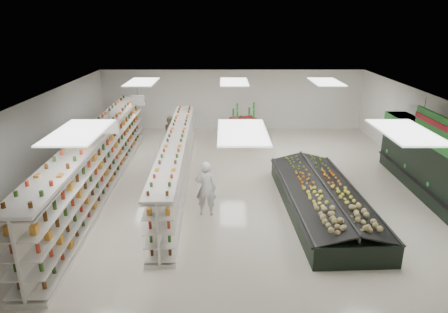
{
  "coord_description": "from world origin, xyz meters",
  "views": [
    {
      "loc": [
        -0.46,
        -13.38,
        5.79
      ],
      "look_at": [
        -0.44,
        0.01,
        1.13
      ],
      "focal_mm": 32.0,
      "sensor_mm": 36.0,
      "label": 1
    }
  ],
  "objects_px": {
    "gondola_left": "(99,163)",
    "gondola_center": "(177,163)",
    "shopper_main": "(206,188)",
    "shopper_background": "(172,134)",
    "produce_island": "(322,198)",
    "soda_endcap": "(243,120)"
  },
  "relations": [
    {
      "from": "soda_endcap",
      "to": "produce_island",
      "type": "bearing_deg",
      "value": -76.65
    },
    {
      "from": "soda_endcap",
      "to": "shopper_main",
      "type": "bearing_deg",
      "value": -99.93
    },
    {
      "from": "produce_island",
      "to": "soda_endcap",
      "type": "height_order",
      "value": "soda_endcap"
    },
    {
      "from": "gondola_left",
      "to": "produce_island",
      "type": "height_order",
      "value": "gondola_left"
    },
    {
      "from": "produce_island",
      "to": "shopper_background",
      "type": "relative_size",
      "value": 3.84
    },
    {
      "from": "produce_island",
      "to": "soda_endcap",
      "type": "distance_m",
      "value": 8.98
    },
    {
      "from": "soda_endcap",
      "to": "shopper_background",
      "type": "height_order",
      "value": "shopper_background"
    },
    {
      "from": "gondola_left",
      "to": "shopper_main",
      "type": "height_order",
      "value": "gondola_left"
    },
    {
      "from": "produce_island",
      "to": "shopper_main",
      "type": "distance_m",
      "value": 3.68
    },
    {
      "from": "gondola_center",
      "to": "produce_island",
      "type": "relative_size",
      "value": 1.62
    },
    {
      "from": "shopper_main",
      "to": "produce_island",
      "type": "bearing_deg",
      "value": -171.16
    },
    {
      "from": "produce_island",
      "to": "shopper_main",
      "type": "relative_size",
      "value": 3.69
    },
    {
      "from": "gondola_left",
      "to": "gondola_center",
      "type": "height_order",
      "value": "gondola_left"
    },
    {
      "from": "gondola_center",
      "to": "produce_island",
      "type": "xyz_separation_m",
      "value": [
        4.78,
        -2.1,
        -0.4
      ]
    },
    {
      "from": "gondola_left",
      "to": "gondola_center",
      "type": "relative_size",
      "value": 1.19
    },
    {
      "from": "produce_island",
      "to": "shopper_main",
      "type": "xyz_separation_m",
      "value": [
        -3.64,
        -0.23,
        0.44
      ]
    },
    {
      "from": "shopper_main",
      "to": "shopper_background",
      "type": "height_order",
      "value": "shopper_main"
    },
    {
      "from": "gondola_left",
      "to": "soda_endcap",
      "type": "bearing_deg",
      "value": 51.03
    },
    {
      "from": "soda_endcap",
      "to": "gondola_left",
      "type": "bearing_deg",
      "value": -127.36
    },
    {
      "from": "gondola_left",
      "to": "shopper_background",
      "type": "distance_m",
      "value": 4.69
    },
    {
      "from": "gondola_center",
      "to": "soda_endcap",
      "type": "distance_m",
      "value": 7.16
    },
    {
      "from": "produce_island",
      "to": "gondola_center",
      "type": "bearing_deg",
      "value": 156.27
    }
  ]
}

